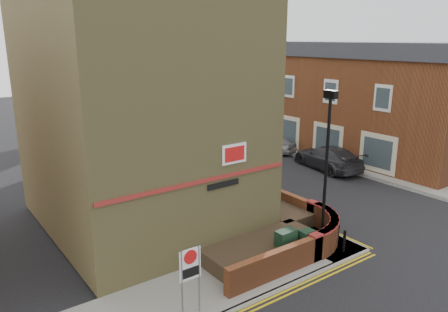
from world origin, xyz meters
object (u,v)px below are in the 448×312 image
at_px(utility_cabinet_large, 286,245).
at_px(zone_sign, 190,270).
at_px(silver_car_near, 183,152).
at_px(lamppost, 326,171).

height_order(utility_cabinet_large, zone_sign, zone_sign).
bearing_deg(silver_car_near, utility_cabinet_large, -120.69).
relative_size(lamppost, zone_sign, 2.86).
xyz_separation_m(lamppost, silver_car_near, (2.06, 14.30, -2.59)).
bearing_deg(lamppost, zone_sign, -173.93).
relative_size(lamppost, utility_cabinet_large, 5.25).
bearing_deg(zone_sign, lamppost, 6.07).
relative_size(utility_cabinet_large, zone_sign, 0.55).
bearing_deg(utility_cabinet_large, zone_sign, -170.31).
height_order(utility_cabinet_large, silver_car_near, silver_car_near).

